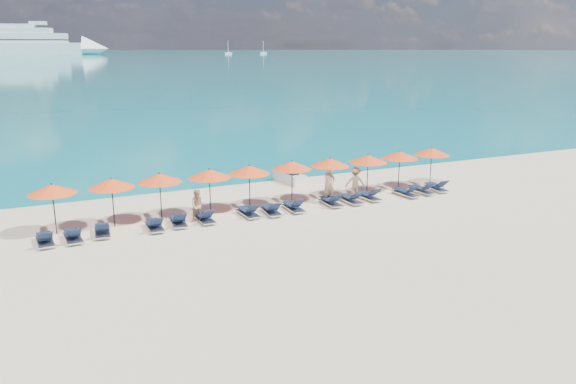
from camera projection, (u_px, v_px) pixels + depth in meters
name	position (u px, v px, depth m)	size (l,w,h in m)	color
ground	(317.00, 235.00, 24.31)	(1400.00, 1400.00, 0.00)	beige
sea	(34.00, 53.00, 604.40)	(1600.00, 1300.00, 0.01)	#1FA9B2
cruise_ship	(30.00, 43.00, 495.85)	(135.05, 54.37, 37.31)	white
sailboat_near	(228.00, 53.00, 515.25)	(6.70, 2.23, 12.28)	white
sailboat_far	(263.00, 53.00, 542.53)	(6.61, 2.20, 12.12)	white
jetski	(290.00, 177.00, 33.44)	(1.29, 2.51, 0.85)	white
beachgoer_a	(329.00, 185.00, 28.95)	(0.71, 0.47, 1.95)	tan
beachgoer_b	(198.00, 206.00, 25.87)	(0.75, 0.43, 1.54)	tan
beachgoer_c	(355.00, 182.00, 30.16)	(1.07, 0.50, 1.66)	tan
umbrella_0	(52.00, 189.00, 23.89)	(2.10, 2.10, 2.28)	black
umbrella_1	(111.00, 183.00, 24.90)	(2.10, 2.10, 2.28)	black
umbrella_2	(159.00, 178.00, 25.90)	(2.10, 2.10, 2.28)	black
umbrella_3	(209.00, 174.00, 26.77)	(2.10, 2.10, 2.28)	black
umbrella_4	(249.00, 170.00, 27.59)	(2.10, 2.10, 2.28)	black
umbrella_5	(292.00, 165.00, 28.64)	(2.10, 2.10, 2.28)	black
umbrella_6	(330.00, 162.00, 29.38)	(2.10, 2.10, 2.28)	black
umbrella_7	(368.00, 159.00, 30.27)	(2.10, 2.10, 2.28)	black
umbrella_8	(400.00, 155.00, 31.34)	(2.10, 2.10, 2.28)	black
umbrella_9	(432.00, 152.00, 32.34)	(2.10, 2.10, 2.28)	black
lounger_0	(45.00, 239.00, 23.03)	(0.71, 1.73, 0.66)	silver
lounger_1	(73.00, 236.00, 23.45)	(0.72, 1.73, 0.66)	silver
lounger_2	(102.00, 230.00, 24.16)	(0.77, 1.75, 0.66)	silver
lounger_3	(155.00, 225.00, 24.88)	(0.67, 1.72, 0.66)	silver
lounger_4	(178.00, 220.00, 25.50)	(0.77, 1.75, 0.66)	silver
lounger_5	(204.00, 217.00, 26.00)	(0.70, 1.73, 0.66)	silver
lounger_6	(248.00, 212.00, 26.86)	(0.69, 1.72, 0.66)	silver
lounger_7	(271.00, 210.00, 27.17)	(0.75, 1.74, 0.66)	silver
lounger_8	(294.00, 206.00, 27.74)	(0.64, 1.71, 0.66)	silver
lounger_9	(331.00, 201.00, 28.68)	(0.67, 1.72, 0.66)	silver
lounger_10	(351.00, 199.00, 29.12)	(0.67, 1.72, 0.66)	silver
lounger_11	(368.00, 195.00, 29.74)	(0.76, 1.75, 0.66)	silver
lounger_12	(406.00, 192.00, 30.43)	(0.78, 1.75, 0.66)	silver
lounger_13	(422.00, 189.00, 31.02)	(0.73, 1.74, 0.66)	silver
lounger_14	(437.00, 187.00, 31.57)	(0.76, 1.75, 0.66)	silver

